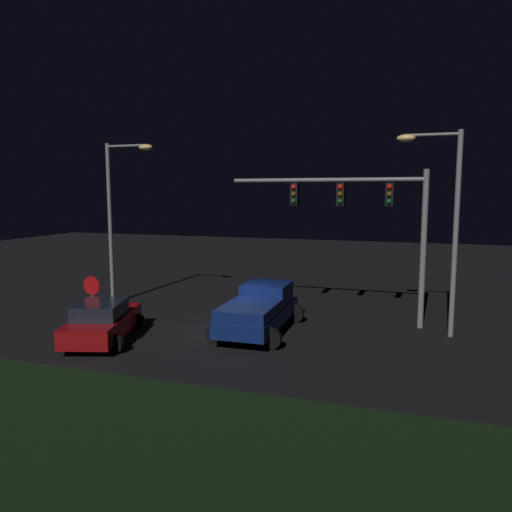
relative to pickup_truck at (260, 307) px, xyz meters
The scene contains 8 objects.
ground_plane 1.36m from the pickup_truck, 147.43° to the right, with size 80.00×80.00×0.00m, color black.
grass_median 10.06m from the pickup_truck, 94.44° to the right, with size 27.14×7.66×0.10m, color black.
pickup_truck is the anchor object (origin of this frame).
car_sedan 6.10m from the pickup_truck, 149.61° to the right, with size 3.28×4.73×1.51m.
traffic_signal_gantry 5.98m from the pickup_truck, 35.47° to the left, with size 8.32×0.56×6.50m.
street_lamp_left 9.46m from the pickup_truck, 162.60° to the left, with size 2.59×0.44×7.96m.
street_lamp_right 8.05m from the pickup_truck, 14.04° to the left, with size 2.39×0.44×7.88m.
stop_sign 6.79m from the pickup_truck, 162.75° to the right, with size 0.76×0.08×2.23m.
Camera 1 is at (6.77, -17.89, 5.55)m, focal length 34.55 mm.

